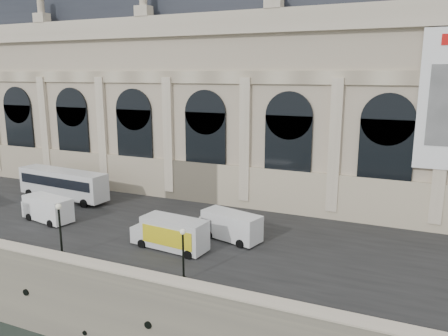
% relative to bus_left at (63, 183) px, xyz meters
% --- Properties ---
extents(quay, '(160.00, 70.00, 6.00)m').
position_rel_bus_left_xyz_m(quay, '(20.89, 18.93, -5.10)').
color(quay, gray).
rests_on(quay, ground).
extents(street, '(160.00, 24.00, 0.06)m').
position_rel_bus_left_xyz_m(street, '(20.89, -2.07, -2.07)').
color(street, '#2D2D2D').
rests_on(street, quay).
extents(parapet, '(160.00, 1.40, 1.21)m').
position_rel_bus_left_xyz_m(parapet, '(20.89, -15.47, -1.49)').
color(parapet, gray).
rests_on(parapet, quay).
extents(museum, '(69.00, 18.70, 29.10)m').
position_rel_bus_left_xyz_m(museum, '(14.92, 14.79, 11.62)').
color(museum, '#C4B297').
rests_on(museum, quay).
extents(bus_left, '(12.91, 3.78, 3.75)m').
position_rel_bus_left_xyz_m(bus_left, '(0.00, 0.00, 0.00)').
color(bus_left, silver).
rests_on(bus_left, quay).
extents(van_b, '(6.32, 3.32, 2.68)m').
position_rel_bus_left_xyz_m(van_b, '(4.11, -6.85, -0.74)').
color(van_b, white).
rests_on(van_b, quay).
extents(van_c, '(6.35, 3.70, 2.66)m').
position_rel_bus_left_xyz_m(van_c, '(23.99, -3.91, -0.74)').
color(van_c, silver).
rests_on(van_c, quay).
extents(box_truck, '(7.41, 3.15, 2.91)m').
position_rel_bus_left_xyz_m(box_truck, '(20.21, -8.18, -0.64)').
color(box_truck, silver).
rests_on(box_truck, quay).
extents(lamp_left, '(0.49, 0.49, 4.80)m').
position_rel_bus_left_xyz_m(lamp_left, '(12.66, -13.56, 0.28)').
color(lamp_left, black).
rests_on(lamp_left, quay).
extents(lamp_right, '(0.43, 0.43, 4.22)m').
position_rel_bus_left_xyz_m(lamp_right, '(24.36, -13.33, -0.00)').
color(lamp_right, black).
rests_on(lamp_right, quay).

